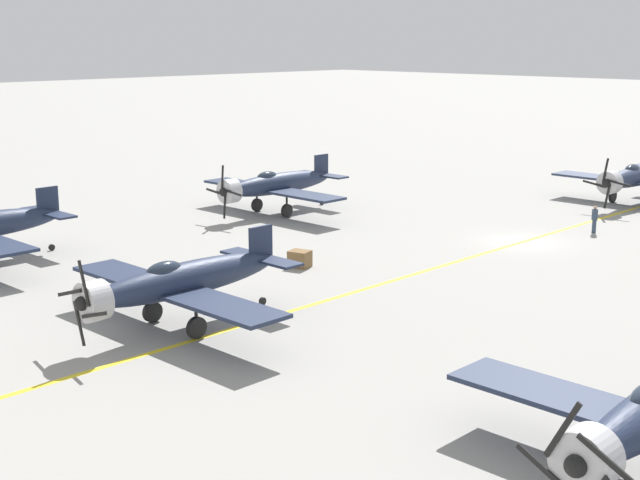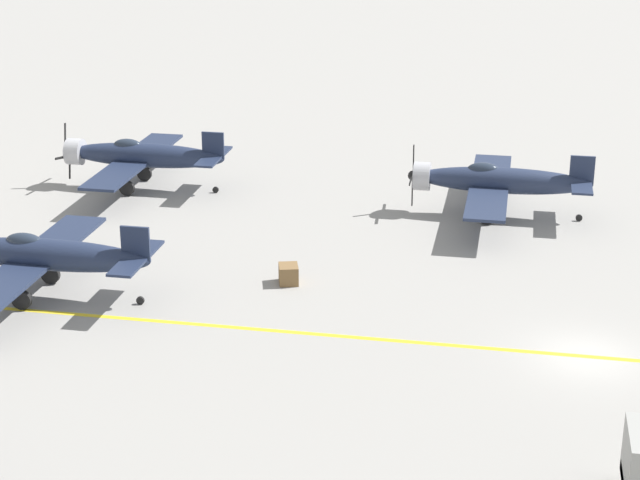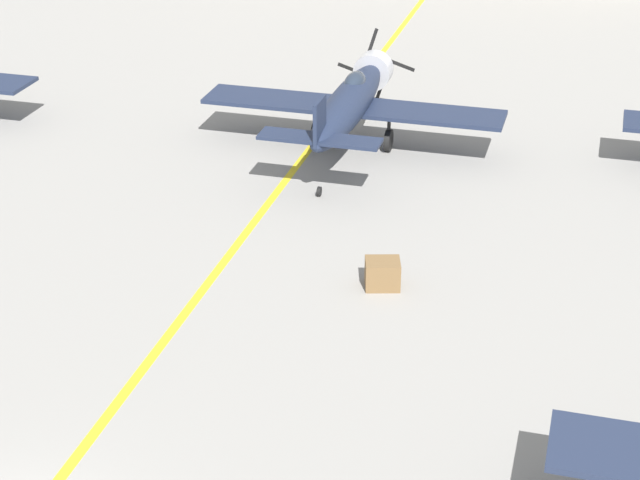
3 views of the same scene
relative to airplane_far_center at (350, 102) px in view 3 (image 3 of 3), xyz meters
name	(u,v)px [view 3 (image 3 of 3)]	position (x,y,z in m)	size (l,w,h in m)	color
airplane_far_center	(350,102)	(0.00, 0.00, 0.00)	(12.00, 9.98, 3.74)	#1F2943
supply_crate_by_tanker	(383,274)	(3.65, -10.49, -1.57)	(1.06, 0.88, 0.88)	brown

